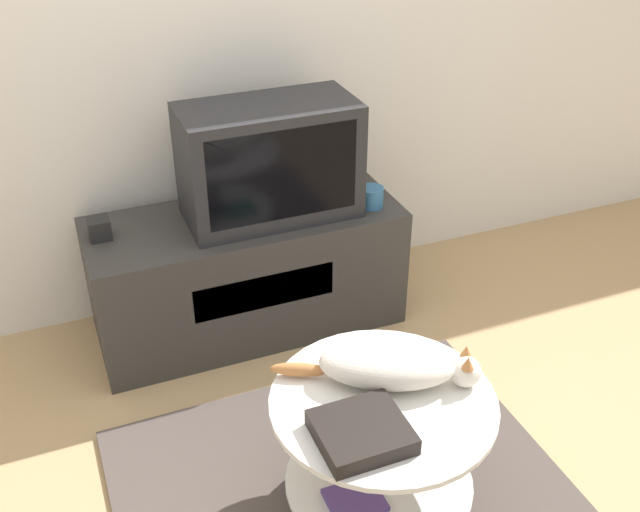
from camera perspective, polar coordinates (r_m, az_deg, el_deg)
tv_stand at (r=3.12m, az=-5.48°, el=-1.20°), size 1.26×0.49×0.52m
tv at (r=2.90m, az=-3.86°, el=7.20°), size 0.67×0.33×0.46m
speaker at (r=2.93m, az=-16.45°, el=2.01°), size 0.08×0.08×0.08m
mug at (r=3.04m, az=3.94°, el=4.51°), size 0.10×0.10×0.08m
coffee_table at (r=2.28m, az=4.67°, el=-13.92°), size 0.65×0.65×0.47m
dvd_box at (r=2.03m, az=3.18°, el=-13.24°), size 0.24×0.22×0.05m
cat at (r=2.19m, az=5.47°, el=-8.26°), size 0.57×0.34×0.12m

